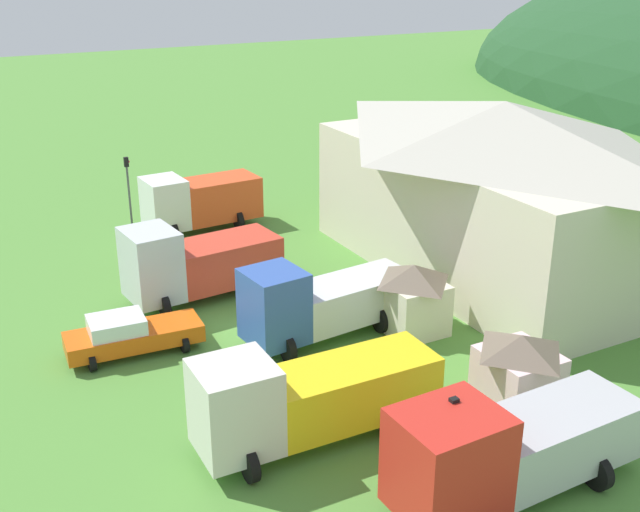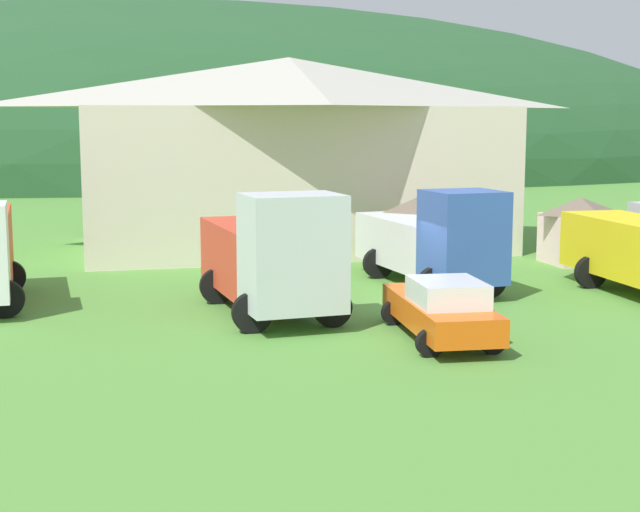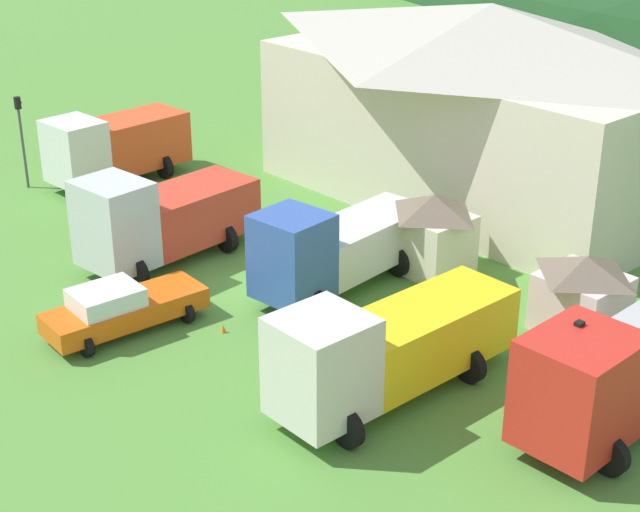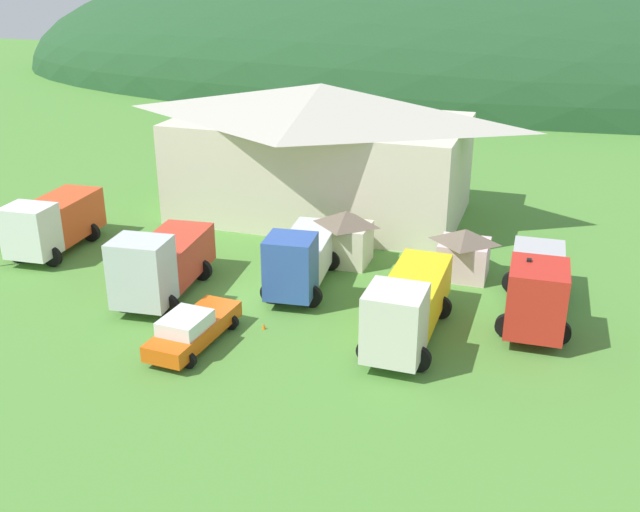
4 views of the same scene
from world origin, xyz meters
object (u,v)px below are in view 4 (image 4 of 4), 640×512
object	(u,v)px
tow_truck_silver	(161,262)
box_truck_blue	(301,257)
play_shed_pink	(464,252)
crane_truck_red	(537,286)
play_shed_cream	(346,236)
heavy_rig_white	(53,222)
depot_building	(321,148)
traffic_cone_near_pickup	(264,329)
service_pickup_orange	(192,329)
flatbed_truck_yellow	(407,305)
traffic_light_east	(526,288)

from	to	relation	value
tow_truck_silver	box_truck_blue	xyz separation A→B (m)	(6.15, 3.16, -0.14)
play_shed_pink	crane_truck_red	size ratio (longest dim) A/B	0.33
play_shed_cream	tow_truck_silver	distance (m)	10.14
heavy_rig_white	depot_building	bearing A→B (deg)	128.62
depot_building	traffic_cone_near_pickup	size ratio (longest dim) A/B	32.61
traffic_cone_near_pickup	play_shed_cream	bearing A→B (deg)	81.35
crane_truck_red	traffic_cone_near_pickup	world-z (taller)	crane_truck_red
depot_building	heavy_rig_white	xyz separation A→B (m)	(-12.31, -11.18, -2.55)
tow_truck_silver	crane_truck_red	distance (m)	17.86
crane_truck_red	heavy_rig_white	bearing A→B (deg)	-92.30
depot_building	play_shed_cream	distance (m)	9.02
depot_building	play_shed_cream	bearing A→B (deg)	-62.83
play_shed_cream	box_truck_blue	world-z (taller)	box_truck_blue
heavy_rig_white	service_pickup_orange	size ratio (longest dim) A/B	1.23
play_shed_pink	tow_truck_silver	bearing A→B (deg)	-152.75
crane_truck_red	flatbed_truck_yellow	bearing A→B (deg)	-55.88
heavy_rig_white	traffic_light_east	bearing A→B (deg)	82.25
box_truck_blue	traffic_light_east	bearing A→B (deg)	75.44
crane_truck_red	traffic_cone_near_pickup	distance (m)	12.59
crane_truck_red	traffic_light_east	xyz separation A→B (m)	(-0.44, -1.56, 0.51)
heavy_rig_white	traffic_light_east	distance (m)	26.07
depot_building	heavy_rig_white	world-z (taller)	depot_building
tow_truck_silver	crane_truck_red	bearing A→B (deg)	94.40
box_truck_blue	crane_truck_red	world-z (taller)	crane_truck_red
play_shed_cream	traffic_cone_near_pickup	size ratio (longest dim) A/B	5.06
traffic_light_east	heavy_rig_white	bearing A→B (deg)	175.86
traffic_light_east	traffic_cone_near_pickup	size ratio (longest dim) A/B	6.11
crane_truck_red	traffic_light_east	bearing A→B (deg)	-17.26
play_shed_pink	box_truck_blue	world-z (taller)	box_truck_blue
flatbed_truck_yellow	crane_truck_red	xyz separation A→B (m)	(5.20, 3.74, 0.05)
depot_building	play_shed_pink	xyz separation A→B (m)	(10.30, -7.49, -2.98)
play_shed_pink	play_shed_cream	bearing A→B (deg)	-178.78
heavy_rig_white	box_truck_blue	world-z (taller)	box_truck_blue
crane_truck_red	depot_building	bearing A→B (deg)	-130.75
depot_building	traffic_cone_near_pickup	xyz separation A→B (m)	(2.60, -16.26, -4.34)
play_shed_cream	flatbed_truck_yellow	world-z (taller)	flatbed_truck_yellow
heavy_rig_white	flatbed_truck_yellow	xyz separation A→B (m)	(21.23, -4.06, -0.09)
play_shed_cream	traffic_cone_near_pickup	world-z (taller)	play_shed_cream
play_shed_cream	tow_truck_silver	xyz separation A→B (m)	(-7.38, -6.95, 0.26)
service_pickup_orange	traffic_light_east	xyz separation A→B (m)	(13.41, 5.56, 1.43)
crane_truck_red	traffic_light_east	size ratio (longest dim) A/B	2.27
depot_building	flatbed_truck_yellow	world-z (taller)	depot_building
service_pickup_orange	traffic_light_east	size ratio (longest dim) A/B	1.50
traffic_light_east	tow_truck_silver	bearing A→B (deg)	-174.94
play_shed_pink	traffic_light_east	bearing A→B (deg)	-58.66
play_shed_cream	depot_building	bearing A→B (deg)	117.17
flatbed_truck_yellow	service_pickup_orange	distance (m)	9.32
play_shed_cream	heavy_rig_white	world-z (taller)	heavy_rig_white
tow_truck_silver	crane_truck_red	world-z (taller)	tow_truck_silver
service_pickup_orange	traffic_light_east	world-z (taller)	traffic_light_east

